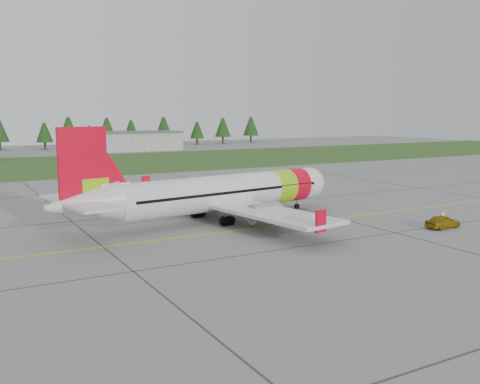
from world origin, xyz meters
TOP-DOWN VIEW (x-y plane):
  - ground at (0.00, 0.00)m, footprint 320.00×320.00m
  - aircraft at (-1.49, 13.09)m, footprint 32.39×30.15m
  - follow_me_car at (15.50, -0.78)m, footprint 1.35×1.58m
  - grass_strip at (0.00, 82.00)m, footprint 320.00×50.00m
  - taxi_guideline at (0.00, 8.00)m, footprint 120.00×0.25m
  - hangar_east at (25.00, 118.00)m, footprint 24.00×12.00m
  - treeline at (0.00, 138.00)m, footprint 160.00×8.00m

SIDE VIEW (x-z plane):
  - ground at x=0.00m, z-range 0.00..0.00m
  - taxi_guideline at x=0.00m, z-range 0.00..0.02m
  - grass_strip at x=0.00m, z-range 0.00..0.03m
  - follow_me_car at x=15.50m, z-range 0.00..3.80m
  - hangar_east at x=25.00m, z-range 0.00..5.20m
  - aircraft at x=-1.49m, z-range -2.08..7.76m
  - treeline at x=0.00m, z-range 0.00..10.00m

